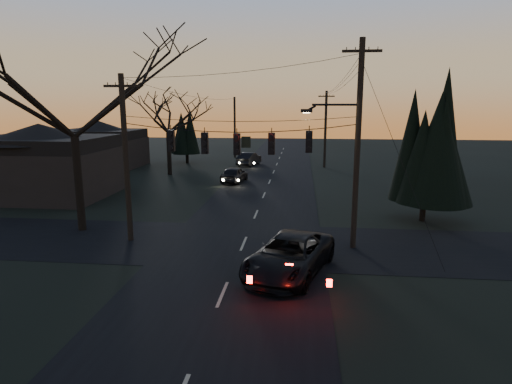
# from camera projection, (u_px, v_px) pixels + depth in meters

# --- Properties ---
(ground_plane) EXTENTS (160.00, 160.00, 0.00)m
(ground_plane) POSITION_uv_depth(u_px,v_px,m) (197.00, 355.00, 12.16)
(ground_plane) COLOR black
(main_road) EXTENTS (8.00, 120.00, 0.02)m
(main_road) POSITION_uv_depth(u_px,v_px,m) (262.00, 201.00, 31.64)
(main_road) COLOR black
(main_road) RESTS_ON ground
(cross_road) EXTENTS (60.00, 7.00, 0.02)m
(cross_road) POSITION_uv_depth(u_px,v_px,m) (244.00, 244.00, 21.90)
(cross_road) COLOR black
(cross_road) RESTS_ON ground
(utility_pole_right) EXTENTS (5.00, 0.30, 10.00)m
(utility_pole_right) POSITION_uv_depth(u_px,v_px,m) (353.00, 248.00, 21.34)
(utility_pole_right) COLOR black
(utility_pole_right) RESTS_ON ground
(utility_pole_left) EXTENTS (1.80, 0.30, 8.50)m
(utility_pole_left) POSITION_uv_depth(u_px,v_px,m) (131.00, 240.00, 22.52)
(utility_pole_left) COLOR black
(utility_pole_left) RESTS_ON ground
(utility_pole_far_r) EXTENTS (1.80, 0.30, 8.50)m
(utility_pole_far_r) POSITION_uv_depth(u_px,v_px,m) (324.00, 167.00, 48.62)
(utility_pole_far_r) COLOR black
(utility_pole_far_r) RESTS_ON ground
(utility_pole_far_l) EXTENTS (0.30, 0.30, 8.00)m
(utility_pole_far_l) POSITION_uv_depth(u_px,v_px,m) (235.00, 158.00, 57.59)
(utility_pole_far_l) COLOR black
(utility_pole_far_l) RESTS_ON ground
(span_signal_assembly) EXTENTS (11.50, 0.44, 1.66)m
(span_signal_assembly) POSITION_uv_depth(u_px,v_px,m) (238.00, 142.00, 20.89)
(span_signal_assembly) COLOR black
(span_signal_assembly) RESTS_ON ground
(bare_tree_left) EXTENTS (10.94, 10.94, 10.57)m
(bare_tree_left) POSITION_uv_depth(u_px,v_px,m) (71.00, 97.00, 22.88)
(bare_tree_left) COLOR black
(bare_tree_left) RESTS_ON ground
(evergreen_right) EXTENTS (3.93, 3.93, 8.78)m
(evergreen_right) POSITION_uv_depth(u_px,v_px,m) (428.00, 139.00, 25.26)
(evergreen_right) COLOR black
(evergreen_right) RESTS_ON ground
(bare_tree_dist) EXTENTS (7.28, 7.28, 8.45)m
(bare_tree_dist) POSITION_uv_depth(u_px,v_px,m) (168.00, 116.00, 42.42)
(bare_tree_dist) COLOR black
(bare_tree_dist) RESTS_ON ground
(evergreen_dist) EXTENTS (3.35, 3.35, 5.82)m
(evergreen_dist) POSITION_uv_depth(u_px,v_px,m) (186.00, 134.00, 51.47)
(evergreen_dist) COLOR black
(evergreen_dist) RESTS_ON ground
(house_left_near) EXTENTS (10.00, 8.00, 5.60)m
(house_left_near) POSITION_uv_depth(u_px,v_px,m) (42.00, 160.00, 32.83)
(house_left_near) COLOR black
(house_left_near) RESTS_ON ground
(house_left_far) EXTENTS (9.00, 7.00, 5.20)m
(house_left_far) POSITION_uv_depth(u_px,v_px,m) (100.00, 144.00, 48.76)
(house_left_far) COLOR black
(house_left_far) RESTS_ON ground
(suv_near) EXTENTS (4.30, 6.27, 1.59)m
(suv_near) POSITION_uv_depth(u_px,v_px,m) (290.00, 256.00, 17.90)
(suv_near) COLOR black
(suv_near) RESTS_ON ground
(sedan_oncoming_a) EXTENTS (2.29, 4.44, 1.44)m
(sedan_oncoming_a) POSITION_uv_depth(u_px,v_px,m) (234.00, 175.00, 39.10)
(sedan_oncoming_a) COLOR black
(sedan_oncoming_a) RESTS_ON ground
(sedan_oncoming_b) EXTENTS (2.58, 4.80, 1.50)m
(sedan_oncoming_b) POSITION_uv_depth(u_px,v_px,m) (249.00, 159.00, 50.04)
(sedan_oncoming_b) COLOR black
(sedan_oncoming_b) RESTS_ON ground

